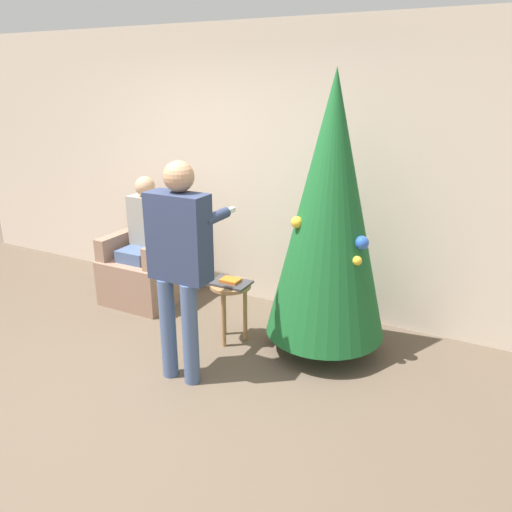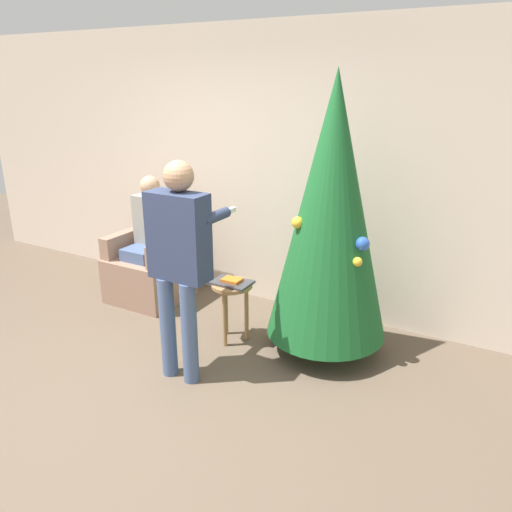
{
  "view_description": "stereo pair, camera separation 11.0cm",
  "coord_description": "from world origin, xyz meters",
  "px_view_note": "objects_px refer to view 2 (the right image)",
  "views": [
    {
      "loc": [
        2.29,
        -2.11,
        2.18
      ],
      "look_at": [
        0.64,
        1.05,
        0.93
      ],
      "focal_mm": 35.0,
      "sensor_mm": 36.0,
      "label": 1
    },
    {
      "loc": [
        2.39,
        -2.06,
        2.18
      ],
      "look_at": [
        0.64,
        1.05,
        0.93
      ],
      "focal_mm": 35.0,
      "sensor_mm": 36.0,
      "label": 2
    }
  ],
  "objects_px": {
    "armchair": "(152,266)",
    "person_standing": "(179,253)",
    "person_seated": "(148,233)",
    "christmas_tree": "(331,211)",
    "side_stool": "(232,295)"
  },
  "relations": [
    {
      "from": "christmas_tree",
      "to": "armchair",
      "type": "xyz_separation_m",
      "value": [
        -2.01,
        0.16,
        -0.88
      ]
    },
    {
      "from": "armchair",
      "to": "person_seated",
      "type": "relative_size",
      "value": 0.77
    },
    {
      "from": "armchair",
      "to": "side_stool",
      "type": "distance_m",
      "value": 1.29
    },
    {
      "from": "armchair",
      "to": "person_standing",
      "type": "xyz_separation_m",
      "value": [
        1.19,
        -1.03,
        0.65
      ]
    },
    {
      "from": "armchair",
      "to": "side_stool",
      "type": "bearing_deg",
      "value": -17.47
    },
    {
      "from": "person_seated",
      "to": "christmas_tree",
      "type": "bearing_deg",
      "value": -3.71
    },
    {
      "from": "christmas_tree",
      "to": "person_seated",
      "type": "height_order",
      "value": "christmas_tree"
    },
    {
      "from": "armchair",
      "to": "person_seated",
      "type": "xyz_separation_m",
      "value": [
        -0.0,
        -0.03,
        0.36
      ]
    },
    {
      "from": "christmas_tree",
      "to": "side_stool",
      "type": "relative_size",
      "value": 4.22
    },
    {
      "from": "christmas_tree",
      "to": "person_standing",
      "type": "bearing_deg",
      "value": -133.12
    },
    {
      "from": "armchair",
      "to": "person_standing",
      "type": "distance_m",
      "value": 1.7
    },
    {
      "from": "person_seated",
      "to": "person_standing",
      "type": "xyz_separation_m",
      "value": [
        1.19,
        -1.0,
        0.29
      ]
    },
    {
      "from": "person_seated",
      "to": "person_standing",
      "type": "relative_size",
      "value": 0.77
    },
    {
      "from": "christmas_tree",
      "to": "person_standing",
      "type": "distance_m",
      "value": 1.22
    },
    {
      "from": "armchair",
      "to": "person_seated",
      "type": "distance_m",
      "value": 0.36
    }
  ]
}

